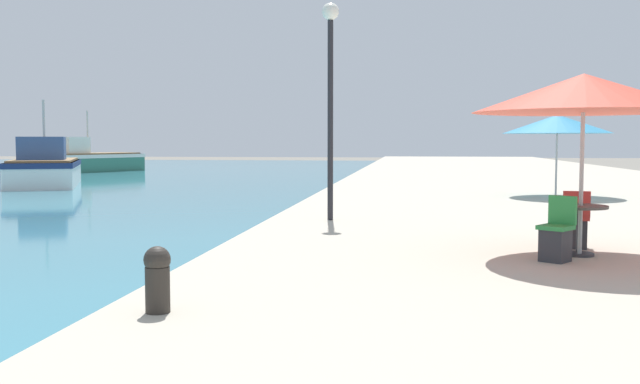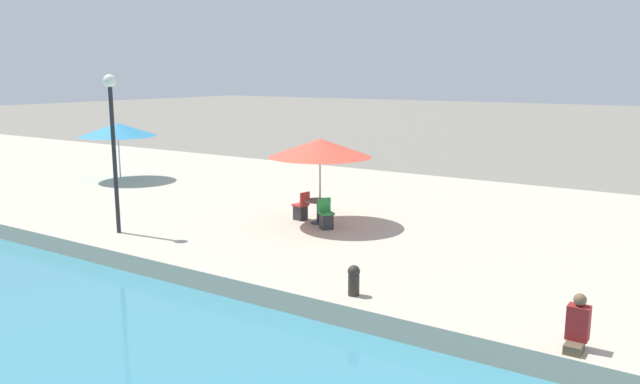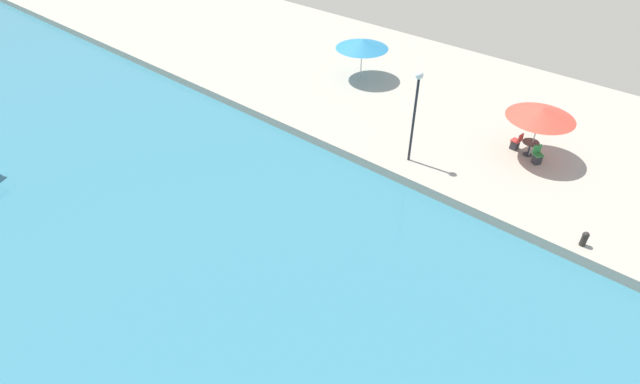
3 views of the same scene
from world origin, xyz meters
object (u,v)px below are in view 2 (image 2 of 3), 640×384
Objects in this scene: cafe_umbrella_white at (118,130)px; mooring_bollard at (354,279)px; cafe_umbrella_pink at (320,148)px; lamppost at (112,127)px; cafe_chair_left at (326,218)px; person_at_quay at (577,325)px; cafe_table at (318,207)px; cafe_chair_right at (301,210)px.

mooring_bollard is (-6.80, -15.81, -1.85)m from cafe_umbrella_white.
cafe_umbrella_pink is 0.69× the size of lamppost.
cafe_chair_left is 0.20× the size of lamppost.
person_at_quay reaches higher than cafe_chair_left.
cafe_table reaches higher than mooring_bollard.
cafe_chair_right is (0.10, 0.72, -0.21)m from cafe_table.
cafe_chair_left is 0.94× the size of person_at_quay.
cafe_table is at bearing -99.33° from cafe_umbrella_white.
lamppost is (-4.16, 4.31, 0.73)m from cafe_umbrella_pink.
mooring_bollard is at bearing 87.87° from person_at_quay.
cafe_chair_right is at bearing -75.62° from cafe_chair_left.
person_at_quay reaches higher than cafe_chair_right.
cafe_table is 0.82× the size of person_at_quay.
cafe_chair_left is (-2.35, -12.23, -1.87)m from cafe_umbrella_white.
person_at_quay is at bearing -93.98° from lamppost.
person_at_quay is at bearing -120.61° from cafe_umbrella_pink.
person_at_quay is 0.21× the size of lamppost.
cafe_umbrella_white is at bearing 80.67° from cafe_table.
mooring_bollard is (0.17, 4.45, -0.08)m from person_at_quay.
cafe_umbrella_pink reaches higher than person_at_quay.
cafe_chair_left is at bearing -52.27° from lamppost.
cafe_umbrella_pink is at bearing 39.87° from mooring_bollard.
cafe_umbrella_white is 0.71× the size of lamppost.
cafe_chair_left is (-0.43, -0.50, -2.04)m from cafe_umbrella_pink.
cafe_chair_left reaches higher than cafe_table.
cafe_chair_right is (0.10, 0.79, -2.04)m from cafe_umbrella_pink.
cafe_umbrella_white is 17.31m from mooring_bollard.
cafe_chair_right is (0.53, 1.29, 0.00)m from cafe_chair_left.
person_at_quay is (-4.62, -8.03, 0.10)m from cafe_chair_left.
cafe_umbrella_pink is 6.03m from lamppost.
person_at_quay is (-5.15, -9.33, 0.10)m from cafe_chair_right.
person_at_quay is at bearing -110.87° from cafe_chair_right.
cafe_chair_right is 1.39× the size of mooring_bollard.
cafe_table is at bearing 40.39° from mooring_bollard.
person_at_quay is (-5.05, -8.53, -1.94)m from cafe_umbrella_pink.
cafe_umbrella_pink is 3.95× the size of cafe_table.
lamppost is (-4.26, 3.52, 2.77)m from cafe_chair_right.
cafe_chair_left is at bearing -130.65° from cafe_umbrella_pink.
cafe_umbrella_pink is at bearing -99.28° from cafe_umbrella_white.
cafe_chair_left is at bearing -126.82° from cafe_table.
cafe_umbrella_pink is 3.26× the size of person_at_quay.
cafe_umbrella_white is 21.50m from person_at_quay.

